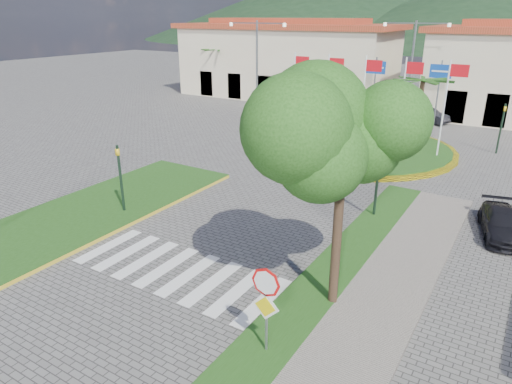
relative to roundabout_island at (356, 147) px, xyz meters
The scene contains 22 objects.
ground 22.00m from the roundabout_island, 90.01° to the right, with size 160.00×160.00×0.00m, color #5D5A58.
sidewalk_right 20.88m from the roundabout_island, 73.31° to the right, with size 4.00×28.00×0.15m, color gray.
verge_right 20.57m from the roundabout_island, 76.52° to the right, with size 1.60×28.00×0.18m, color #214A15.
median_left 17.27m from the roundabout_island, 112.12° to the right, with size 5.00×14.00×0.18m, color #214A15.
crosswalk 18.00m from the roundabout_island, 90.01° to the right, with size 8.00×3.00×0.01m, color silver.
roundabout_island is the anchor object (origin of this frame).
stop_sign 20.69m from the roundabout_island, 76.27° to the right, with size 0.80×0.11×2.65m.
deciduous_tree 18.55m from the roundabout_island, 72.09° to the right, with size 3.60×3.60×6.80m.
traffic_light_left 16.45m from the roundabout_island, 108.56° to the right, with size 0.15×0.18×3.20m.
traffic_light_right 11.11m from the roundabout_island, 65.79° to the right, with size 0.15×0.18×3.20m.
traffic_light_far 9.11m from the roundabout_island, 26.58° to the left, with size 0.18×0.15×3.20m.
direction_sign_west 9.79m from the roundabout_island, 102.60° to the left, with size 1.60×0.14×5.20m.
direction_sign_east 10.04m from the roundabout_island, 71.53° to the left, with size 1.60×0.14×5.20m.
street_lamp_centre 9.15m from the roundabout_island, 82.91° to the left, with size 4.80×0.16×8.00m.
street_lamp_west 10.19m from the roundabout_island, 167.47° to the left, with size 4.80×0.16×8.00m.
building_left 21.59m from the roundabout_island, 131.19° to the left, with size 23.32×9.54×8.05m.
hill_far_west 130.64m from the roundabout_island, 114.99° to the left, with size 140.00×140.00×22.00m, color black.
hill_near_back 108.75m from the roundabout_island, 95.29° to the left, with size 110.00×110.00×16.00m, color black.
white_van 14.43m from the roundabout_island, 138.22° to the left, with size 2.08×4.51×1.25m, color silver.
car_dark_a 8.91m from the roundabout_island, 104.33° to the left, with size 1.37×3.40×1.16m, color black.
car_dark_b 11.25m from the roundabout_island, 79.78° to the left, with size 1.30×3.73×1.23m, color black.
car_side_right 13.03m from the roundabout_island, 43.55° to the right, with size 1.51×3.72×1.08m, color black.
Camera 1 is at (9.78, -6.36, 8.40)m, focal length 32.00 mm.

